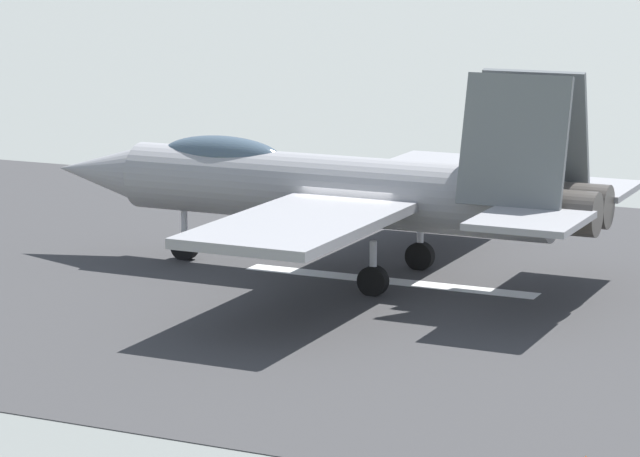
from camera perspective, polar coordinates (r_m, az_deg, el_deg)
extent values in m
plane|color=slate|center=(39.00, 1.52, -1.93)|extent=(400.00, 400.00, 0.00)
cube|color=#393839|center=(39.00, 1.52, -1.92)|extent=(240.00, 26.00, 0.02)
cube|color=white|center=(38.69, 2.63, -2.01)|extent=(8.00, 0.70, 0.00)
cylinder|color=gray|center=(38.87, 0.54, 1.49)|extent=(11.80, 1.89, 1.81)
cone|color=gray|center=(42.37, -8.42, 2.19)|extent=(2.73, 1.55, 1.53)
ellipsoid|color=#3F5160|center=(40.25, -3.77, 2.78)|extent=(3.61, 1.13, 1.10)
cylinder|color=#47423D|center=(36.29, 8.89, 0.65)|extent=(2.21, 1.12, 1.10)
cylinder|color=#47423D|center=(37.33, 9.37, 0.93)|extent=(2.21, 1.12, 1.10)
cube|color=gray|center=(34.79, -0.79, 0.16)|extent=(3.45, 6.50, 0.24)
cube|color=gray|center=(42.28, 4.11, 2.12)|extent=(3.45, 6.50, 0.24)
cube|color=gray|center=(34.53, 8.03, 0.30)|extent=(2.42, 2.82, 0.16)
cube|color=gray|center=(39.08, 10.12, 1.52)|extent=(2.42, 2.82, 0.16)
cube|color=#5C6163|center=(35.95, 7.43, 3.34)|extent=(2.61, 0.97, 3.14)
cube|color=#5C6163|center=(37.65, 8.27, 3.67)|extent=(2.61, 0.97, 3.14)
cylinder|color=silver|center=(41.23, -5.20, -0.25)|extent=(0.18, 0.18, 1.40)
cylinder|color=black|center=(41.30, -5.19, -0.69)|extent=(0.76, 0.31, 0.76)
cylinder|color=silver|center=(37.04, 2.04, -1.53)|extent=(0.18, 0.18, 1.40)
cylinder|color=black|center=(37.11, 2.04, -2.02)|extent=(0.76, 0.31, 0.76)
cylinder|color=silver|center=(39.94, 3.84, -0.61)|extent=(0.18, 0.18, 1.40)
cylinder|color=black|center=(40.00, 3.84, -1.06)|extent=(0.76, 0.31, 0.76)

